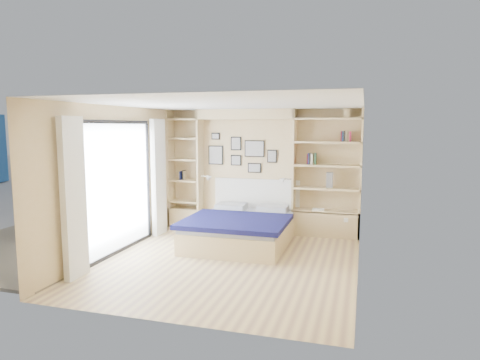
# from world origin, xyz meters

# --- Properties ---
(ground) EXTENTS (4.50, 4.50, 0.00)m
(ground) POSITION_xyz_m (0.00, 0.00, 0.00)
(ground) COLOR #DFC485
(ground) RESTS_ON ground
(room_shell) EXTENTS (4.50, 4.50, 4.50)m
(room_shell) POSITION_xyz_m (-0.39, 1.52, 1.08)
(room_shell) COLOR #CFB383
(room_shell) RESTS_ON ground
(bed) EXTENTS (1.81, 2.28, 1.07)m
(bed) POSITION_xyz_m (-0.10, 1.08, 0.28)
(bed) COLOR #DCC28A
(bed) RESTS_ON ground
(photo_gallery) EXTENTS (1.48, 0.02, 0.82)m
(photo_gallery) POSITION_xyz_m (-0.45, 2.22, 1.60)
(photo_gallery) COLOR black
(photo_gallery) RESTS_ON ground
(reading_lamps) EXTENTS (1.92, 0.12, 0.15)m
(reading_lamps) POSITION_xyz_m (-0.30, 2.00, 1.10)
(reading_lamps) COLOR silver
(reading_lamps) RESTS_ON ground
(shelf_decor) EXTENTS (3.53, 0.23, 2.03)m
(shelf_decor) POSITION_xyz_m (1.10, 2.07, 1.68)
(shelf_decor) COLOR #A51E1E
(shelf_decor) RESTS_ON ground
(deck) EXTENTS (3.20, 4.00, 0.05)m
(deck) POSITION_xyz_m (-3.60, 0.00, 0.00)
(deck) COLOR #665C4B
(deck) RESTS_ON ground
(deck_chair) EXTENTS (0.58, 0.85, 0.79)m
(deck_chair) POSITION_xyz_m (-3.68, 0.47, 0.38)
(deck_chair) COLOR tan
(deck_chair) RESTS_ON ground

